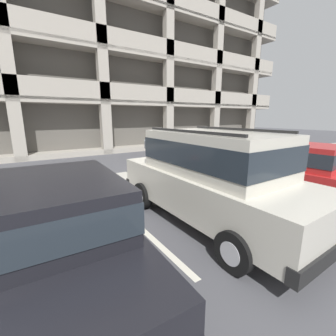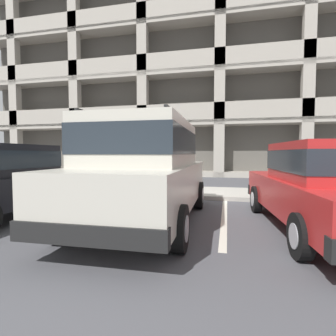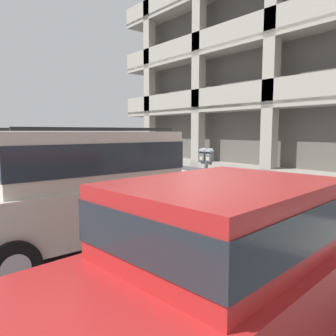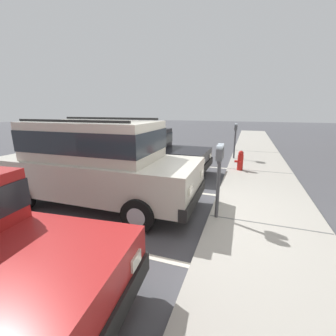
{
  "view_description": "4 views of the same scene",
  "coord_description": "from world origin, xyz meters",
  "px_view_note": "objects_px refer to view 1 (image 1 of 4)",
  "views": [
    {
      "loc": [
        -3.33,
        -5.87,
        2.28
      ],
      "look_at": [
        -0.15,
        -0.94,
        0.93
      ],
      "focal_mm": 24.0,
      "sensor_mm": 36.0,
      "label": 1
    },
    {
      "loc": [
        1.53,
        -7.37,
        1.35
      ],
      "look_at": [
        0.02,
        -0.71,
        0.98
      ],
      "focal_mm": 28.0,
      "sensor_mm": 36.0,
      "label": 2
    },
    {
      "loc": [
        5.08,
        -4.84,
        1.98
      ],
      "look_at": [
        -0.31,
        -0.47,
        1.2
      ],
      "focal_mm": 35.0,
      "sensor_mm": 36.0,
      "label": 3
    },
    {
      "loc": [
        4.25,
        0.81,
        2.24
      ],
      "look_at": [
        0.16,
        -0.64,
        1.09
      ],
      "focal_mm": 24.0,
      "sensor_mm": 36.0,
      "label": 4
    }
  ],
  "objects_px": {
    "silver_suv": "(212,174)",
    "fire_hydrant": "(2,193)",
    "parking_meter_near": "(150,151)",
    "parking_garage": "(77,22)",
    "dark_hatchback": "(292,168)",
    "red_sedan": "(57,226)"
  },
  "relations": [
    {
      "from": "fire_hydrant",
      "to": "parking_meter_near",
      "type": "bearing_deg",
      "value": -4.31
    },
    {
      "from": "silver_suv",
      "to": "red_sedan",
      "type": "relative_size",
      "value": 1.06
    },
    {
      "from": "parking_meter_near",
      "to": "fire_hydrant",
      "type": "distance_m",
      "value": 4.02
    },
    {
      "from": "red_sedan",
      "to": "parking_meter_near",
      "type": "height_order",
      "value": "parking_meter_near"
    },
    {
      "from": "red_sedan",
      "to": "parking_garage",
      "type": "xyz_separation_m",
      "value": [
        4.13,
        15.85,
        8.21
      ]
    },
    {
      "from": "parking_garage",
      "to": "fire_hydrant",
      "type": "bearing_deg",
      "value": -111.71
    },
    {
      "from": "parking_meter_near",
      "to": "parking_garage",
      "type": "height_order",
      "value": "parking_garage"
    },
    {
      "from": "silver_suv",
      "to": "dark_hatchback",
      "type": "relative_size",
      "value": 1.04
    },
    {
      "from": "parking_garage",
      "to": "silver_suv",
      "type": "bearing_deg",
      "value": -93.94
    },
    {
      "from": "dark_hatchback",
      "to": "parking_meter_near",
      "type": "xyz_separation_m",
      "value": [
        -3.14,
        2.82,
        0.41
      ]
    },
    {
      "from": "silver_suv",
      "to": "red_sedan",
      "type": "distance_m",
      "value": 3.07
    },
    {
      "from": "parking_meter_near",
      "to": "dark_hatchback",
      "type": "bearing_deg",
      "value": -41.9
    },
    {
      "from": "parking_meter_near",
      "to": "parking_garage",
      "type": "distance_m",
      "value": 15.04
    },
    {
      "from": "silver_suv",
      "to": "dark_hatchback",
      "type": "distance_m",
      "value": 3.19
    },
    {
      "from": "parking_meter_near",
      "to": "fire_hydrant",
      "type": "bearing_deg",
      "value": 175.69
    },
    {
      "from": "parking_meter_near",
      "to": "fire_hydrant",
      "type": "xyz_separation_m",
      "value": [
        -3.94,
        0.3,
        -0.76
      ]
    },
    {
      "from": "red_sedan",
      "to": "fire_hydrant",
      "type": "xyz_separation_m",
      "value": [
        -0.85,
        3.34,
        -0.36
      ]
    },
    {
      "from": "dark_hatchback",
      "to": "fire_hydrant",
      "type": "bearing_deg",
      "value": 150.72
    },
    {
      "from": "parking_meter_near",
      "to": "silver_suv",
      "type": "bearing_deg",
      "value": -90.76
    },
    {
      "from": "silver_suv",
      "to": "fire_hydrant",
      "type": "height_order",
      "value": "silver_suv"
    },
    {
      "from": "dark_hatchback",
      "to": "fire_hydrant",
      "type": "relative_size",
      "value": 6.61
    },
    {
      "from": "parking_meter_near",
      "to": "parking_garage",
      "type": "bearing_deg",
      "value": 85.36
    }
  ]
}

